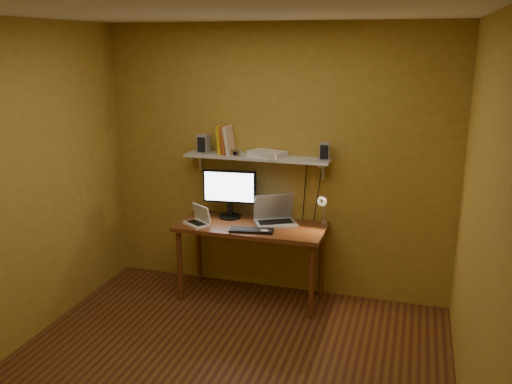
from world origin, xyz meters
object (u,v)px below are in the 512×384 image
(monitor, at_px, (230,191))
(laptop, at_px, (275,215))
(speaker_left, at_px, (204,144))
(netbook, at_px, (199,219))
(desk_lamp, at_px, (323,206))
(router, at_px, (267,154))
(speaker_right, at_px, (324,151))
(desk, at_px, (251,234))
(shelf_camera, at_px, (236,153))
(mouse, at_px, (264,231))
(keyboard, at_px, (251,230))
(wall_shelf, at_px, (257,158))

(monitor, bearing_deg, laptop, -9.46)
(speaker_left, bearing_deg, netbook, -74.83)
(desk_lamp, bearing_deg, router, 172.58)
(laptop, distance_m, netbook, 0.72)
(netbook, distance_m, speaker_right, 1.33)
(desk, relative_size, shelf_camera, 12.24)
(monitor, height_order, netbook, monitor)
(desk, relative_size, mouse, 15.95)
(keyboard, bearing_deg, wall_shelf, 91.34)
(laptop, bearing_deg, router, 117.65)
(laptop, bearing_deg, wall_shelf, 134.97)
(speaker_left, distance_m, shelf_camera, 0.36)
(laptop, distance_m, desk_lamp, 0.48)
(laptop, bearing_deg, desk_lamp, -29.35)
(desk, height_order, desk_lamp, desk_lamp)
(speaker_left, height_order, router, speaker_left)
(laptop, xyz_separation_m, speaker_left, (-0.72, 0.04, 0.64))
(desk, xyz_separation_m, mouse, (0.18, -0.18, 0.10))
(laptop, xyz_separation_m, keyboard, (-0.14, -0.30, -0.06))
(desk, distance_m, wall_shelf, 0.72)
(speaker_left, height_order, shelf_camera, speaker_left)
(wall_shelf, distance_m, speaker_right, 0.65)
(wall_shelf, bearing_deg, speaker_left, -178.14)
(netbook, bearing_deg, monitor, 85.92)
(desk, bearing_deg, speaker_right, 16.75)
(desk_lamp, height_order, router, router)
(desk_lamp, distance_m, router, 0.72)
(keyboard, height_order, shelf_camera, shelf_camera)
(laptop, relative_size, keyboard, 1.14)
(shelf_camera, bearing_deg, mouse, -39.64)
(keyboard, relative_size, speaker_right, 2.45)
(laptop, height_order, keyboard, laptop)
(mouse, distance_m, shelf_camera, 0.79)
(monitor, distance_m, mouse, 0.62)
(monitor, bearing_deg, mouse, -43.18)
(desk_lamp, height_order, speaker_right, speaker_right)
(desk, xyz_separation_m, laptop, (0.19, 0.14, 0.16))
(monitor, distance_m, netbook, 0.42)
(desk, height_order, mouse, mouse)
(desk_lamp, height_order, speaker_left, speaker_left)
(keyboard, distance_m, speaker_left, 0.98)
(wall_shelf, bearing_deg, monitor, -173.84)
(shelf_camera, bearing_deg, wall_shelf, 22.12)
(desk, xyz_separation_m, netbook, (-0.48, -0.12, 0.14))
(wall_shelf, height_order, shelf_camera, shelf_camera)
(mouse, relative_size, speaker_left, 0.48)
(monitor, relative_size, speaker_left, 2.86)
(netbook, distance_m, keyboard, 0.54)
(desk, xyz_separation_m, speaker_right, (0.64, 0.19, 0.79))
(desk, distance_m, speaker_left, 0.98)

